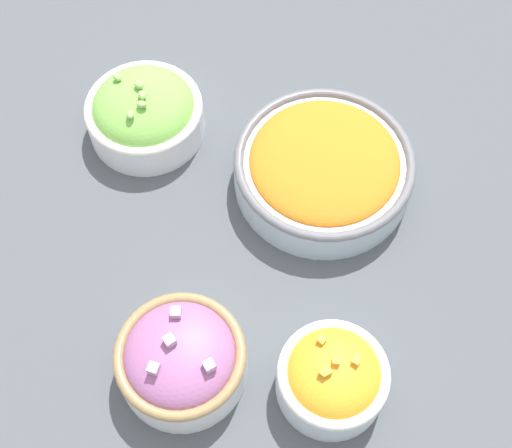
% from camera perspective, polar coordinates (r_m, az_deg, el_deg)
% --- Properties ---
extents(ground_plane, '(3.00, 3.00, 0.00)m').
position_cam_1_polar(ground_plane, '(0.86, 0.00, -0.96)').
color(ground_plane, '#4C5156').
extents(bowl_carrots, '(0.22, 0.22, 0.06)m').
position_cam_1_polar(bowl_carrots, '(0.87, 5.44, 4.54)').
color(bowl_carrots, '#B2C1CC').
rests_on(bowl_carrots, ground_plane).
extents(bowl_red_onion, '(0.14, 0.14, 0.09)m').
position_cam_1_polar(bowl_red_onion, '(0.76, -6.02, -10.69)').
color(bowl_red_onion, white).
rests_on(bowl_red_onion, ground_plane).
extents(bowl_lettuce, '(0.15, 0.15, 0.09)m').
position_cam_1_polar(bowl_lettuce, '(0.92, -8.92, 8.82)').
color(bowl_lettuce, white).
rests_on(bowl_lettuce, ground_plane).
extents(bowl_squash, '(0.12, 0.12, 0.08)m').
position_cam_1_polar(bowl_squash, '(0.76, 6.14, -12.10)').
color(bowl_squash, silver).
rests_on(bowl_squash, ground_plane).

